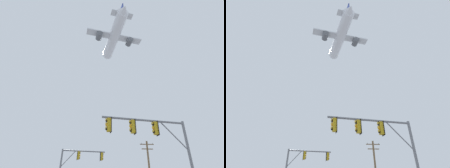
# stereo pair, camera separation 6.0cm
# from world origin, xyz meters

# --- Properties ---
(signal_pole_near) EXTENTS (6.24, 1.12, 5.94)m
(signal_pole_near) POSITION_xyz_m (3.00, 7.00, 4.62)
(signal_pole_near) COLOR slate
(signal_pole_near) RESTS_ON ground
(signal_pole_far) EXTENTS (5.22, 1.08, 5.67)m
(signal_pole_far) POSITION_xyz_m (-3.19, 17.67, 4.26)
(signal_pole_far) COLOR slate
(signal_pole_far) RESTS_ON ground
(utility_pole) EXTENTS (2.20, 0.28, 8.06)m
(utility_pole) POSITION_xyz_m (6.95, 22.72, 4.31)
(utility_pole) COLOR brown
(utility_pole) RESTS_ON ground
(airplane) EXTENTS (17.78, 23.01, 6.27)m
(airplane) POSITION_xyz_m (3.00, 34.02, 43.31)
(airplane) COLOR white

